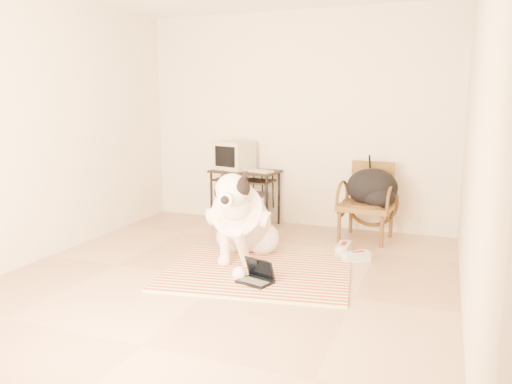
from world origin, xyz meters
The scene contains 16 objects.
floor centered at (0.00, 0.00, 0.00)m, with size 4.50×4.50×0.00m, color tan.
wall_back centered at (0.00, 2.25, 1.35)m, with size 4.50×4.50×0.00m, color beige.
wall_front centered at (0.00, -2.25, 1.35)m, with size 4.50×4.50×0.00m, color beige.
wall_left centered at (-2.00, 0.00, 1.35)m, with size 4.50×4.50×0.00m, color beige.
wall_right centered at (2.00, 0.00, 1.35)m, with size 4.50×4.50×0.00m, color beige.
rug centered at (0.21, 0.27, 0.01)m, with size 1.91×1.57×0.02m.
dog centered at (-0.08, 0.62, 0.40)m, with size 0.67×1.37×1.01m.
laptop centered at (0.31, 0.01, 0.07)m, with size 0.35×0.29×0.21m.
computer_desk centered at (-0.59, 1.97, 0.61)m, with size 0.89×0.54×0.71m.
crt_monitor centered at (-0.75, 2.01, 0.90)m, with size 0.50×0.49×0.37m.
desk_keyboard centered at (-0.39, 1.90, 0.73)m, with size 0.40×0.15×0.03m, color #BAAF91.
pc_tower centered at (-0.40, 1.99, 0.21)m, with size 0.27×0.47×0.41m.
rattan_chair centered at (0.99, 1.85, 0.45)m, with size 0.64×0.62×0.89m.
backpack centered at (1.06, 1.79, 0.61)m, with size 0.58×0.51×0.43m.
sneaker_left centered at (0.86, 1.16, 0.05)m, with size 0.13×0.32×0.11m.
sneaker_right centered at (1.03, 0.97, 0.04)m, with size 0.29×0.26×0.10m.
Camera 1 is at (1.80, -3.91, 1.61)m, focal length 35.00 mm.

